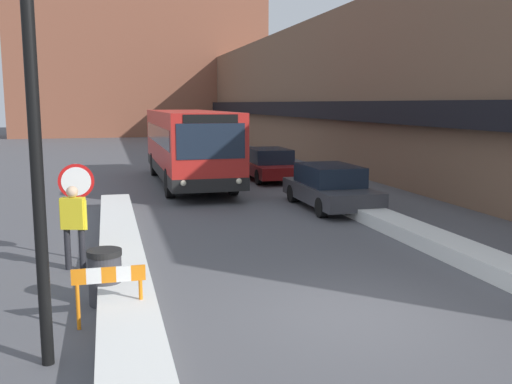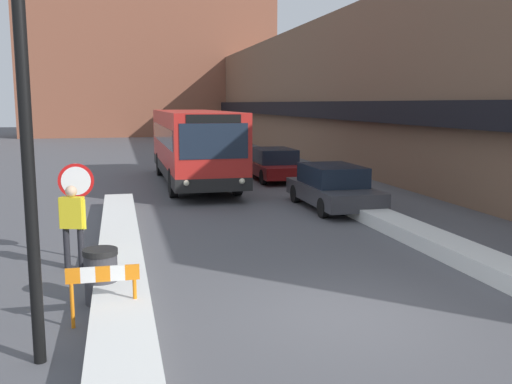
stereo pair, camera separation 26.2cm
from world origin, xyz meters
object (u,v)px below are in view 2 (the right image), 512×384
parked_car_back (274,164)px  stop_sign (76,190)px  street_lamp (42,21)px  pedestrian (72,219)px  parked_car_front (333,187)px  city_bus (193,144)px  construction_barricade (103,284)px  trash_bin (101,276)px

parked_car_back → stop_sign: stop_sign is taller
parked_car_back → street_lamp: (-7.61, -16.90, 3.68)m
parked_car_back → pedestrian: (-7.73, -12.47, 0.34)m
parked_car_front → stop_sign: stop_sign is taller
stop_sign → street_lamp: bearing=-89.3°
stop_sign → pedestrian: (-0.05, -0.82, -0.47)m
city_bus → street_lamp: bearing=-103.5°
parked_car_back → construction_barricade: (-7.06, -15.79, -0.04)m
stop_sign → construction_barricade: stop_sign is taller
street_lamp → parked_car_back: bearing=65.8°
city_bus → pedestrian: city_bus is taller
parked_car_front → street_lamp: bearing=-128.3°
street_lamp → pedestrian: 5.55m
city_bus → construction_barricade: bearing=-102.5°
trash_bin → parked_car_front: bearing=46.4°
trash_bin → construction_barricade: bearing=-86.5°
parked_car_back → city_bus: bearing=-171.4°
parked_car_back → pedestrian: 14.68m
parked_car_front → parked_car_back: 7.25m
parked_car_back → parked_car_front: bearing=-90.0°
stop_sign → pedestrian: 0.95m
city_bus → construction_barricade: (-3.38, -15.23, -1.02)m
parked_car_back → trash_bin: (-7.12, -14.73, -0.23)m
stop_sign → street_lamp: street_lamp is taller
parked_car_back → street_lamp: street_lamp is taller
parked_car_front → trash_bin: 10.34m
parked_car_back → street_lamp: size_ratio=0.64×
city_bus → stop_sign: 11.79m
parked_car_front → pedestrian: pedestrian is taller
parked_car_front → stop_sign: (-7.68, -4.40, 0.82)m
city_bus → parked_car_back: city_bus is taller
parked_car_front → street_lamp: street_lamp is taller
trash_bin → construction_barricade: 1.07m
street_lamp → city_bus: bearing=76.5°
construction_barricade → stop_sign: bearing=98.5°
trash_bin → stop_sign: bearing=100.2°
city_bus → street_lamp: 17.02m
parked_car_back → pedestrian: pedestrian is taller
stop_sign → trash_bin: 3.30m
pedestrian → street_lamp: bearing=-70.3°
stop_sign → street_lamp: (0.07, -5.25, 2.87)m
street_lamp → trash_bin: bearing=77.3°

